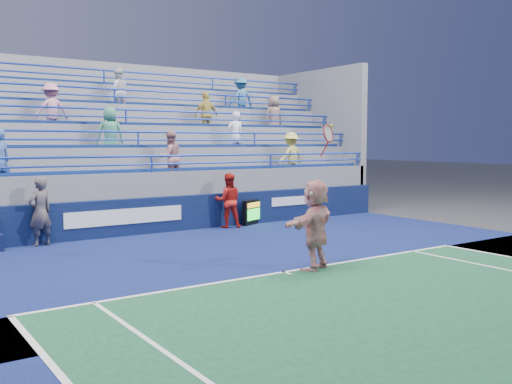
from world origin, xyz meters
TOP-DOWN VIEW (x-y plane):
  - ground at (0.00, 0.00)m, footprint 120.00×120.00m
  - sponsor_wall at (0.00, 6.50)m, footprint 18.00×0.32m
  - bleacher_stand at (-0.00, 10.27)m, footprint 18.00×5.60m
  - serve_speed_board at (3.55, 6.33)m, footprint 1.17×0.61m
  - tennis_player at (0.76, -0.12)m, footprint 1.91×1.26m
  - line_judge at (-3.46, 6.16)m, footprint 0.79×0.66m
  - ball_girl at (2.40, 6.13)m, footprint 1.06×0.97m

SIDE VIEW (x-z plane):
  - ground at x=0.00m, z-range 0.00..0.00m
  - serve_speed_board at x=3.55m, z-range 0.00..0.84m
  - sponsor_wall at x=0.00m, z-range 0.00..1.10m
  - ball_girl at x=2.40m, z-range 0.00..1.77m
  - line_judge at x=-3.46m, z-range 0.00..1.85m
  - tennis_player at x=0.76m, z-range -0.59..2.57m
  - bleacher_stand at x=0.00m, z-range -1.52..4.61m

